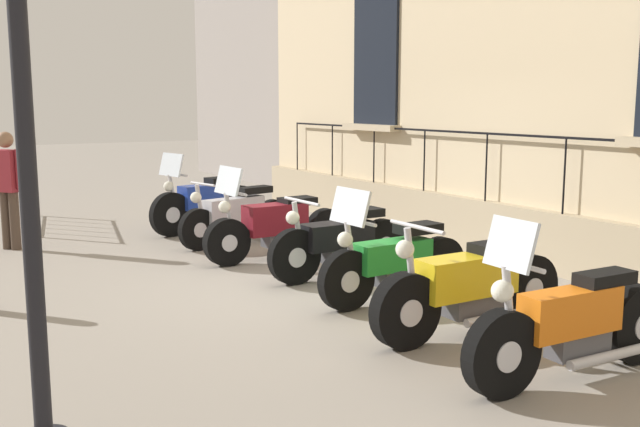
{
  "coord_description": "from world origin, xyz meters",
  "views": [
    {
      "loc": [
        4.32,
        7.13,
        2.1
      ],
      "look_at": [
        0.09,
        0.0,
        0.8
      ],
      "focal_mm": 40.28,
      "sensor_mm": 36.0,
      "label": 1
    }
  ],
  "objects": [
    {
      "name": "motorcycle_silver",
      "position": [
        0.03,
        -2.51,
        0.42
      ],
      "size": [
        1.96,
        0.68,
        0.96
      ],
      "color": "black",
      "rests_on": "ground_plane"
    },
    {
      "name": "motorcycle_blue",
      "position": [
        0.05,
        -3.71,
        0.46
      ],
      "size": [
        2.02,
        0.76,
        1.3
      ],
      "color": "black",
      "rests_on": "ground_plane"
    },
    {
      "name": "pedestrian_standing",
      "position": [
        2.97,
        -3.81,
        0.95
      ],
      "size": [
        0.39,
        0.44,
        1.68
      ],
      "color": "#47382D",
      "rests_on": "ground_plane"
    },
    {
      "name": "motorcycle_black",
      "position": [
        -0.19,
        0.0,
        0.42
      ],
      "size": [
        1.94,
        0.74,
        0.98
      ],
      "color": "black",
      "rests_on": "ground_plane"
    },
    {
      "name": "distant_building",
      "position": [
        -5.53,
        -10.82,
        3.09
      ],
      "size": [
        3.7,
        5.58,
        6.17
      ],
      "color": "gray",
      "rests_on": "ground_plane"
    },
    {
      "name": "ground_plane",
      "position": [
        0.0,
        0.0,
        0.0
      ],
      "size": [
        60.0,
        60.0,
        0.0
      ],
      "primitive_type": "plane",
      "color": "gray"
    },
    {
      "name": "motorcycle_maroon",
      "position": [
        -0.01,
        -1.29,
        0.44
      ],
      "size": [
        2.16,
        0.74,
        1.28
      ],
      "color": "black",
      "rests_on": "ground_plane"
    },
    {
      "name": "crowd_barrier",
      "position": [
        2.39,
        -5.8,
        0.57
      ],
      "size": [
        0.48,
        2.22,
        1.05
      ],
      "color": "#B7B7BF",
      "rests_on": "ground_plane"
    },
    {
      "name": "motorcycle_green",
      "position": [
        -0.11,
        1.19,
        0.42
      ],
      "size": [
        1.89,
        0.69,
        1.24
      ],
      "color": "black",
      "rests_on": "ground_plane"
    },
    {
      "name": "motorcycle_orange",
      "position": [
        0.02,
        3.62,
        0.42
      ],
      "size": [
        2.09,
        0.53,
        1.29
      ],
      "color": "black",
      "rests_on": "ground_plane"
    },
    {
      "name": "motorcycle_yellow",
      "position": [
        -0.05,
        2.42,
        0.43
      ],
      "size": [
        2.13,
        0.7,
        1.07
      ],
      "color": "black",
      "rests_on": "ground_plane"
    }
  ]
}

